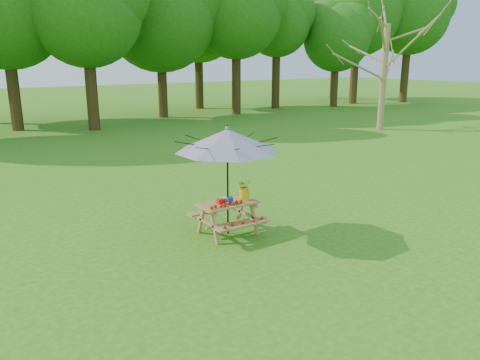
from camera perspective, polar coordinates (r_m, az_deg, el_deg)
picnic_table at (r=9.63m, az=-1.47°, el=-4.72°), size 1.20×1.32×0.67m
patio_umbrella at (r=9.22m, az=-1.55°, el=4.85°), size 2.69×2.69×2.25m
produce_bins at (r=9.48m, az=-1.80°, el=-2.50°), size 0.30×0.35×0.13m
tomatoes_row at (r=9.29m, az=-1.68°, el=-2.99°), size 0.77×0.13×0.07m
flower_bucket at (r=9.63m, az=0.54°, el=-1.07°), size 0.29×0.25×0.45m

